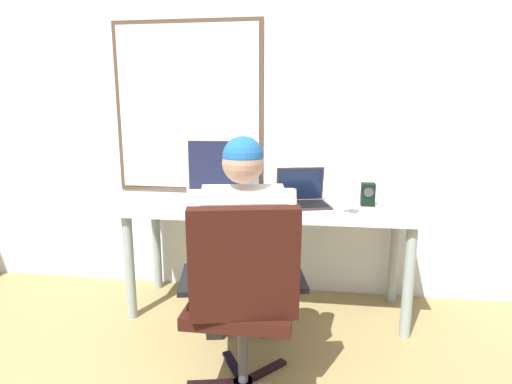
# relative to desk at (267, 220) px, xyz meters

# --- Properties ---
(wall_rear) EXTENTS (5.38, 0.08, 2.64)m
(wall_rear) POSITION_rel_desk_xyz_m (-0.26, 0.37, 0.69)
(wall_rear) COLOR silver
(wall_rear) RESTS_ON ground
(desk) EXTENTS (1.87, 0.62, 0.73)m
(desk) POSITION_rel_desk_xyz_m (0.00, 0.00, 0.00)
(desk) COLOR gray
(desk) RESTS_ON ground
(office_chair) EXTENTS (0.64, 0.56, 0.97)m
(office_chair) POSITION_rel_desk_xyz_m (-0.00, -0.91, -0.08)
(office_chair) COLOR black
(office_chair) RESTS_ON ground
(person_seated) EXTENTS (0.60, 0.86, 1.24)m
(person_seated) POSITION_rel_desk_xyz_m (-0.05, -0.65, 0.02)
(person_seated) COLOR #3C4964
(person_seated) RESTS_ON ground
(crt_monitor) EXTENTS (0.39, 0.22, 0.44)m
(crt_monitor) POSITION_rel_desk_xyz_m (-0.34, 0.05, 0.36)
(crt_monitor) COLOR beige
(crt_monitor) RESTS_ON desk
(laptop) EXTENTS (0.38, 0.35, 0.24)m
(laptop) POSITION_rel_desk_xyz_m (0.22, 0.07, 0.16)
(laptop) COLOR #2B2025
(laptop) RESTS_ON desk
(wine_glass) EXTENTS (0.09, 0.09, 0.14)m
(wine_glass) POSITION_rel_desk_xyz_m (0.50, -0.14, 0.20)
(wine_glass) COLOR silver
(wine_glass) RESTS_ON desk
(desk_speaker) EXTENTS (0.09, 0.08, 0.15)m
(desk_speaker) POSITION_rel_desk_xyz_m (0.65, 0.10, 0.17)
(desk_speaker) COLOR black
(desk_speaker) RESTS_ON desk
(coffee_mug) EXTENTS (0.07, 0.07, 0.09)m
(coffee_mug) POSITION_rel_desk_xyz_m (-0.06, -0.13, 0.15)
(coffee_mug) COLOR maroon
(coffee_mug) RESTS_ON desk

